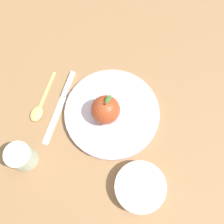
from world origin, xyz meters
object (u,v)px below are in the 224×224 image
object	(u,v)px
dinner_plate	(112,113)
side_bowl	(140,187)
apple	(106,109)
knife	(62,100)
spoon	(39,108)
cup	(21,157)

from	to	relation	value
dinner_plate	side_bowl	size ratio (longest dim) A/B	2.04
apple	knife	world-z (taller)	apple
knife	dinner_plate	bearing A→B (deg)	-71.75
knife	spoon	distance (m)	0.07
apple	cup	bearing A→B (deg)	154.72
cup	knife	world-z (taller)	cup
cup	side_bowl	bearing A→B (deg)	-68.74
side_bowl	spoon	xyz separation A→B (m)	(0.02, 0.36, -0.02)
side_bowl	spoon	distance (m)	0.36
spoon	knife	bearing A→B (deg)	-32.52
apple	knife	xyz separation A→B (m)	(-0.04, 0.13, -0.06)
knife	spoon	xyz separation A→B (m)	(-0.06, 0.04, 0.00)
dinner_plate	spoon	size ratio (longest dim) A/B	1.64
spoon	side_bowl	bearing A→B (deg)	-93.03
side_bowl	apple	bearing A→B (deg)	58.39
dinner_plate	knife	world-z (taller)	dinner_plate
apple	dinner_plate	bearing A→B (deg)	-39.64
dinner_plate	apple	distance (m)	0.05
side_bowl	cup	distance (m)	0.32
dinner_plate	knife	xyz separation A→B (m)	(-0.05, 0.14, -0.01)
side_bowl	cup	size ratio (longest dim) A/B	1.70
apple	side_bowl	size ratio (longest dim) A/B	0.68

